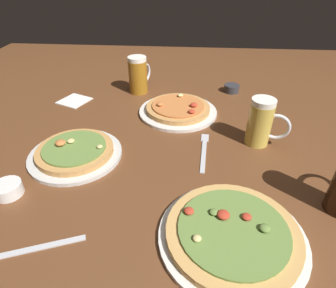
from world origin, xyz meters
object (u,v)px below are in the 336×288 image
object	(u,v)px
pizza_plate_side	(232,234)
fork_spare	(27,250)
ramekin_sauce	(232,88)
pizza_plate_far	(178,109)
fork_left	(204,150)
pizza_plate_near	(75,152)
ramekin_butter	(8,189)
napkin_folded	(74,100)
beer_mug_amber	(138,75)
beer_mug_dark	(261,122)

from	to	relation	value
pizza_plate_side	fork_spare	world-z (taller)	pizza_plate_side
ramekin_sauce	pizza_plate_far	bearing A→B (deg)	-135.62
ramekin_sauce	fork_spare	size ratio (longest dim) A/B	0.31
fork_left	pizza_plate_near	bearing A→B (deg)	-171.57
pizza_plate_side	pizza_plate_far	bearing A→B (deg)	104.24
pizza_plate_near	ramekin_butter	bearing A→B (deg)	-123.19
pizza_plate_near	napkin_folded	world-z (taller)	pizza_plate_near
beer_mug_amber	ramekin_sauce	distance (m)	0.42
fork_spare	ramekin_butter	bearing A→B (deg)	128.91
beer_mug_amber	napkin_folded	world-z (taller)	beer_mug_amber
fork_left	fork_spare	bearing A→B (deg)	-134.02
pizza_plate_far	fork_spare	xyz separation A→B (m)	(-0.29, -0.65, -0.01)
napkin_folded	beer_mug_amber	bearing A→B (deg)	25.08
pizza_plate_side	napkin_folded	bearing A→B (deg)	132.21
beer_mug_dark	fork_spare	distance (m)	0.73
beer_mug_amber	fork_spare	world-z (taller)	beer_mug_amber
ramekin_butter	fork_spare	bearing A→B (deg)	-51.09
beer_mug_amber	napkin_folded	xyz separation A→B (m)	(-0.26, -0.12, -0.07)
ramekin_sauce	fork_left	world-z (taller)	ramekin_sauce
pizza_plate_far	napkin_folded	xyz separation A→B (m)	(-0.45, 0.07, -0.01)
beer_mug_dark	fork_left	distance (m)	0.20
pizza_plate_far	napkin_folded	size ratio (longest dim) A/B	2.71
pizza_plate_far	pizza_plate_side	xyz separation A→B (m)	(0.15, -0.58, 0.00)
pizza_plate_far	beer_mug_amber	world-z (taller)	beer_mug_amber
beer_mug_dark	ramekin_sauce	world-z (taller)	beer_mug_dark
beer_mug_amber	fork_spare	bearing A→B (deg)	-96.84
beer_mug_dark	napkin_folded	size ratio (longest dim) A/B	1.40
beer_mug_amber	fork_left	distance (m)	0.53
pizza_plate_near	pizza_plate_side	size ratio (longest dim) A/B	0.87
fork_spare	pizza_plate_far	bearing A→B (deg)	66.12
ramekin_sauce	napkin_folded	bearing A→B (deg)	-167.23
pizza_plate_near	beer_mug_amber	distance (m)	0.52
beer_mug_dark	beer_mug_amber	bearing A→B (deg)	140.12
pizza_plate_near	beer_mug_dark	distance (m)	0.59
ramekin_butter	beer_mug_dark	bearing A→B (deg)	23.34
fork_spare	beer_mug_dark	bearing A→B (deg)	39.30
beer_mug_dark	napkin_folded	distance (m)	0.77
napkin_folded	fork_spare	xyz separation A→B (m)	(0.16, -0.72, -0.00)
pizza_plate_side	beer_mug_amber	distance (m)	0.85
pizza_plate_far	beer_mug_dark	xyz separation A→B (m)	(0.27, -0.19, 0.06)
pizza_plate_far	fork_spare	size ratio (longest dim) A/B	1.38
pizza_plate_side	fork_left	world-z (taller)	pizza_plate_side
fork_left	beer_mug_dark	bearing A→B (deg)	19.46
pizza_plate_near	pizza_plate_far	size ratio (longest dim) A/B	0.93
pizza_plate_near	pizza_plate_far	world-z (taller)	pizza_plate_near
pizza_plate_near	fork_spare	size ratio (longest dim) A/B	1.29
ramekin_butter	fork_spare	world-z (taller)	ramekin_butter
pizza_plate_far	ramekin_sauce	distance (m)	0.32
napkin_folded	ramekin_butter	bearing A→B (deg)	-86.95
beer_mug_dark	fork_spare	xyz separation A→B (m)	(-0.56, -0.46, -0.07)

